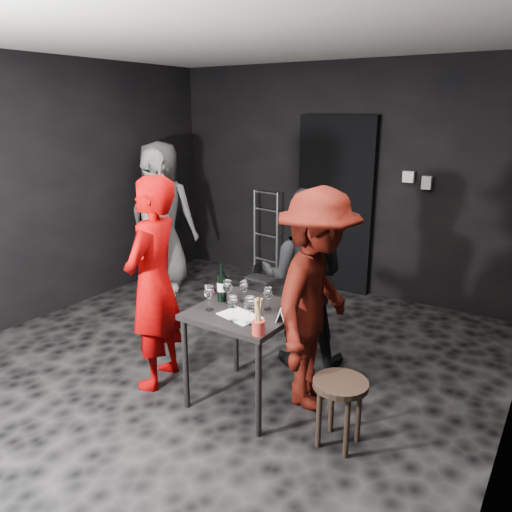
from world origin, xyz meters
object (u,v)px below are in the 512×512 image
Objects in this scene: bystander_cream at (155,212)px; wine_bottle at (222,287)px; woman_black at (303,276)px; breadstick_cup at (258,317)px; tasting_table at (246,322)px; man_maroon at (317,290)px; bystander_grey at (161,201)px; server_red at (153,270)px; stool at (340,394)px; hand_truck at (264,263)px.

wine_bottle is (1.86, -1.22, -0.16)m from bystander_cream.
woman_black is 5.94× the size of breadstick_cup.
bystander_cream is 7.70× the size of breadstick_cup.
wine_bottle is 1.12× the size of breadstick_cup.
tasting_table is 2.49m from bystander_cream.
man_maroon reaches higher than tasting_table.
server_red is at bearing 113.94° from bystander_grey.
stool is 0.25× the size of server_red.
tasting_table is 0.41× the size of man_maroon.
server_red is 1.27m from woman_black.
tasting_table is 0.39× the size of server_red.
breadstick_cup is at bearing 66.91° from server_red.
man_maroon is 2.73m from bystander_cream.
stool is at bearing 110.46° from woman_black.
hand_truck is at bearing 121.54° from breadstick_cup.
hand_truck is 0.56× the size of bystander_cream.
woman_black is 5.32× the size of wine_bottle.
woman_black is at bearing -41.55° from hand_truck.
bystander_grey is (-0.98, -0.85, 0.86)m from hand_truck.
hand_truck is at bearing 178.73° from server_red.
bystander_grey reaches higher than wine_bottle.
hand_truck is at bearing 130.43° from stool.
man_maroon reaches higher than breadstick_cup.
man_maroon reaches higher than wine_bottle.
bystander_cream reaches higher than breadstick_cup.
woman_black is 0.74× the size of bystander_grey.
breadstick_cup is (0.31, -0.30, 0.22)m from tasting_table.
man_maroon is 0.72m from wine_bottle.
tasting_table is at bearing 115.67° from man_maroon.
man_maroon is at bearing 18.99° from wine_bottle.
server_red is 6.43× the size of wine_bottle.
bystander_grey is 2.73m from wine_bottle.
bystander_cream is at bearing 149.09° from tasting_table.
bystander_cream is at bearing 146.82° from wine_bottle.
hand_truck is 0.73× the size of woman_black.
breadstick_cup is (0.26, -1.10, 0.08)m from woman_black.
tasting_table is 0.58m from man_maroon.
wine_bottle reaches higher than stool.
bystander_grey reaches higher than tasting_table.
bystander_grey reaches higher than server_red.
bystander_grey is at bearing 151.02° from stool.
bystander_grey is (-2.47, 0.88, 0.28)m from woman_black.
server_red is 0.56m from wine_bottle.
server_red is 1.28m from man_maroon.
breadstick_cup reaches higher than stool.
hand_truck is 0.64× the size of man_maroon.
man_maroon is (-0.38, 0.38, 0.53)m from stool.
server_red is at bearing 172.14° from breadstick_cup.
hand_truck is 2.87m from server_red.
stool is at bearing -41.72° from hand_truck.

